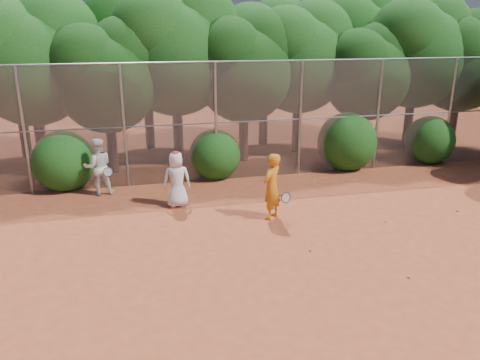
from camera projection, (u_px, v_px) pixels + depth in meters
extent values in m
plane|color=#9C4023|center=(306.00, 254.00, 11.00)|extent=(80.00, 80.00, 0.00)
cylinder|color=gray|center=(24.00, 132.00, 14.37)|extent=(0.09, 0.09, 4.00)
cylinder|color=gray|center=(124.00, 127.00, 15.03)|extent=(0.09, 0.09, 4.00)
cylinder|color=gray|center=(216.00, 123.00, 15.69)|extent=(0.09, 0.09, 4.00)
cylinder|color=gray|center=(300.00, 119.00, 16.36)|extent=(0.09, 0.09, 4.00)
cylinder|color=gray|center=(378.00, 115.00, 17.02)|extent=(0.09, 0.09, 4.00)
cylinder|color=gray|center=(450.00, 112.00, 17.68)|extent=(0.09, 0.09, 4.00)
cylinder|color=gray|center=(245.00, 61.00, 15.29)|extent=(20.00, 0.05, 0.05)
cylinder|color=gray|center=(245.00, 122.00, 15.92)|extent=(20.00, 0.04, 0.04)
cube|color=slate|center=(245.00, 122.00, 15.92)|extent=(20.00, 0.02, 4.00)
cylinder|color=black|center=(41.00, 137.00, 16.92)|extent=(0.38, 0.38, 2.52)
sphere|color=#134411|center=(31.00, 68.00, 16.14)|extent=(4.03, 4.03, 4.03)
sphere|color=#134411|center=(54.00, 37.00, 16.38)|extent=(3.23, 3.23, 3.23)
sphere|color=#134411|center=(3.00, 44.00, 15.46)|extent=(3.02, 3.02, 3.02)
cylinder|color=black|center=(112.00, 143.00, 16.87)|extent=(0.36, 0.36, 2.17)
sphere|color=black|center=(107.00, 83.00, 16.21)|extent=(3.47, 3.47, 3.47)
sphere|color=black|center=(125.00, 56.00, 16.41)|extent=(2.78, 2.78, 2.78)
sphere|color=black|center=(86.00, 63.00, 15.62)|extent=(2.60, 2.60, 2.60)
cylinder|color=black|center=(178.00, 127.00, 18.27)|extent=(0.39, 0.39, 2.66)
sphere|color=#134411|center=(175.00, 59.00, 17.46)|extent=(4.26, 4.26, 4.26)
sphere|color=#134411|center=(195.00, 29.00, 17.70)|extent=(3.40, 3.40, 3.40)
sphere|color=#134411|center=(154.00, 35.00, 16.73)|extent=(3.19, 3.19, 3.19)
cylinder|color=black|center=(244.00, 132.00, 18.33)|extent=(0.37, 0.37, 2.27)
sphere|color=black|center=(244.00, 74.00, 17.63)|extent=(3.64, 3.64, 3.64)
sphere|color=black|center=(260.00, 49.00, 17.84)|extent=(2.91, 2.91, 2.91)
sphere|color=black|center=(229.00, 55.00, 17.01)|extent=(2.73, 2.73, 2.73)
cylinder|color=black|center=(297.00, 123.00, 19.59)|extent=(0.38, 0.38, 2.45)
sphere|color=#134411|center=(299.00, 64.00, 18.84)|extent=(3.92, 3.92, 3.92)
sphere|color=#134411|center=(315.00, 39.00, 19.07)|extent=(3.14, 3.14, 3.14)
sphere|color=#134411|center=(286.00, 45.00, 18.17)|extent=(2.94, 2.94, 2.94)
cylinder|color=black|center=(362.00, 129.00, 19.27)|extent=(0.36, 0.36, 2.10)
sphere|color=black|center=(366.00, 78.00, 18.63)|extent=(3.36, 3.36, 3.36)
sphere|color=black|center=(379.00, 56.00, 18.82)|extent=(2.69, 2.69, 2.69)
sphere|color=black|center=(357.00, 62.00, 18.05)|extent=(2.52, 2.52, 2.52)
cylinder|color=black|center=(409.00, 118.00, 20.30)|extent=(0.39, 0.39, 2.59)
sphere|color=#134411|center=(416.00, 58.00, 19.50)|extent=(4.14, 4.14, 4.14)
sphere|color=#134411|center=(430.00, 32.00, 19.74)|extent=(3.32, 3.32, 3.32)
sphere|color=#134411|center=(407.00, 37.00, 18.80)|extent=(3.11, 3.11, 3.11)
cylinder|color=black|center=(453.00, 120.00, 20.51)|extent=(0.37, 0.37, 2.31)
sphere|color=black|center=(461.00, 68.00, 19.80)|extent=(3.70, 3.70, 3.70)
sphere|color=black|center=(473.00, 44.00, 20.01)|extent=(2.96, 2.96, 2.96)
sphere|color=black|center=(454.00, 50.00, 19.17)|extent=(2.77, 2.77, 2.77)
cylinder|color=black|center=(23.00, 125.00, 18.80)|extent=(0.39, 0.39, 2.62)
sphere|color=#134411|center=(14.00, 59.00, 18.00)|extent=(4.20, 4.20, 4.20)
sphere|color=#134411|center=(35.00, 30.00, 18.24)|extent=(3.36, 3.36, 3.36)
cylinder|color=black|center=(149.00, 117.00, 20.06)|extent=(0.40, 0.40, 2.80)
sphere|color=#134411|center=(145.00, 50.00, 19.20)|extent=(4.48, 4.48, 4.48)
sphere|color=#134411|center=(165.00, 22.00, 19.46)|extent=(3.58, 3.58, 3.58)
sphere|color=#134411|center=(124.00, 27.00, 18.44)|extent=(3.36, 3.36, 3.36)
cylinder|color=black|center=(263.00, 116.00, 20.84)|extent=(0.38, 0.38, 2.52)
sphere|color=#134411|center=(264.00, 59.00, 20.06)|extent=(4.03, 4.03, 4.03)
sphere|color=#134411|center=(280.00, 35.00, 20.30)|extent=(3.23, 3.23, 3.23)
sphere|color=#134411|center=(250.00, 40.00, 19.38)|extent=(3.02, 3.02, 3.02)
cylinder|color=black|center=(350.00, 108.00, 22.35)|extent=(0.40, 0.40, 2.73)
sphere|color=#134411|center=(355.00, 50.00, 21.51)|extent=(4.37, 4.37, 4.37)
sphere|color=#134411|center=(369.00, 25.00, 21.76)|extent=(3.49, 3.49, 3.49)
sphere|color=#134411|center=(344.00, 30.00, 20.77)|extent=(3.28, 3.28, 3.28)
sphere|color=#134411|center=(63.00, 158.00, 15.18)|extent=(2.00, 2.00, 2.00)
sphere|color=#134411|center=(215.00, 152.00, 16.32)|extent=(1.80, 1.80, 1.80)
sphere|color=#134411|center=(347.00, 139.00, 17.35)|extent=(2.20, 2.20, 2.20)
sphere|color=#134411|center=(430.00, 138.00, 18.17)|extent=(1.90, 1.90, 1.90)
imported|color=orange|center=(272.00, 187.00, 12.74)|extent=(0.80, 0.79, 1.86)
torus|color=black|center=(286.00, 198.00, 12.72)|extent=(0.31, 0.13, 0.30)
cylinder|color=black|center=(282.00, 196.00, 12.92)|extent=(0.10, 0.28, 0.06)
imported|color=white|center=(177.00, 180.00, 13.65)|extent=(0.83, 0.56, 1.66)
ellipsoid|color=#A91823|center=(176.00, 153.00, 13.40)|extent=(0.22, 0.22, 0.13)
sphere|color=#BAD025|center=(188.00, 180.00, 13.52)|extent=(0.07, 0.07, 0.07)
imported|color=white|center=(98.00, 167.00, 14.63)|extent=(0.98, 0.81, 1.81)
torus|color=black|center=(108.00, 172.00, 14.45)|extent=(0.32, 0.19, 0.29)
cylinder|color=black|center=(107.00, 173.00, 14.65)|extent=(0.08, 0.27, 0.14)
sphere|color=#BAD025|center=(386.00, 222.00, 12.71)|extent=(0.07, 0.07, 0.07)
sphere|color=#BAD025|center=(351.00, 203.00, 14.04)|extent=(0.07, 0.07, 0.07)
sphere|color=#BAD025|center=(409.00, 277.00, 9.91)|extent=(0.07, 0.07, 0.07)
sphere|color=#BAD025|center=(457.00, 211.00, 13.47)|extent=(0.07, 0.07, 0.07)
sphere|color=#BAD025|center=(310.00, 250.00, 11.09)|extent=(0.07, 0.07, 0.07)
sphere|color=#BAD025|center=(315.00, 183.00, 15.85)|extent=(0.07, 0.07, 0.07)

